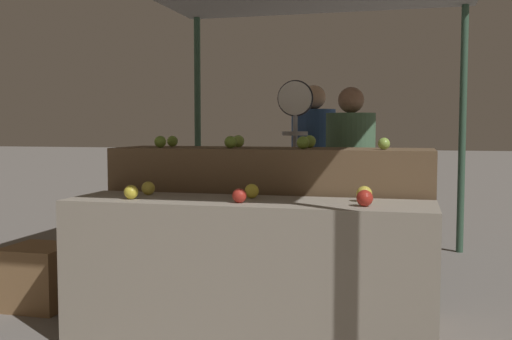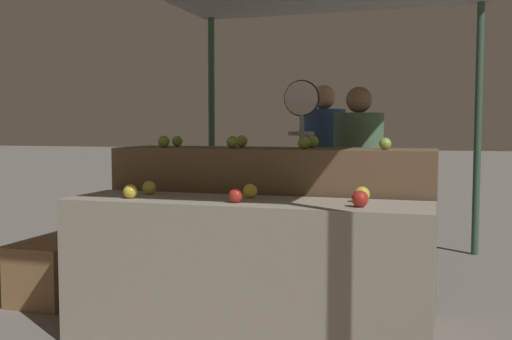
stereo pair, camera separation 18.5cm
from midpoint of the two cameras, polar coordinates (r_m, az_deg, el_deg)
name	(u,v)px [view 1 (the left image)]	position (r m, az deg, el deg)	size (l,w,h in m)	color
display_counter_front	(247,274)	(3.45, -2.42, -9.88)	(2.08, 0.55, 0.84)	gray
display_counter_back	(271,232)	(3.98, 0.08, -5.95)	(2.08, 0.55, 1.12)	brown
apple_front_0	(131,192)	(3.51, -13.29, -2.07)	(0.08, 0.08, 0.08)	gold
apple_front_1	(239,196)	(3.26, -3.22, -2.46)	(0.08, 0.08, 0.08)	#B72D23
apple_front_2	(365,198)	(3.14, 8.66, -2.67)	(0.09, 0.09, 0.09)	#AD281E
apple_front_3	(148,188)	(3.71, -11.64, -1.71)	(0.08, 0.08, 0.08)	gold
apple_front_4	(251,191)	(3.47, -2.01, -2.02)	(0.08, 0.08, 0.08)	gold
apple_front_5	(364,194)	(3.34, 8.72, -2.26)	(0.09, 0.09, 0.09)	gold
apple_back_0	(160,142)	(4.06, -10.40, 2.66)	(0.08, 0.08, 0.08)	#7AA338
apple_back_1	(231,142)	(3.89, -3.80, 2.66)	(0.08, 0.08, 0.08)	#7AA338
apple_back_2	(303,143)	(3.76, 3.10, 2.62)	(0.08, 0.08, 0.08)	#7AA338
apple_back_3	(384,144)	(3.71, 10.70, 2.48)	(0.07, 0.07, 0.07)	#8EB247
apple_back_4	(172,141)	(4.26, -9.20, 2.72)	(0.08, 0.08, 0.08)	#84AD3D
apple_back_5	(238,141)	(4.09, -3.00, 2.76)	(0.08, 0.08, 0.08)	#8EB247
apple_back_6	(310,142)	(3.98, 3.81, 2.72)	(0.08, 0.08, 0.08)	#84AD3D
produce_scale	(295,138)	(4.59, 2.58, 3.07)	(0.28, 0.20, 1.61)	#99999E
person_vendor_at_scale	(350,172)	(4.83, 7.88, -0.21)	(0.48, 0.48, 1.57)	#2D2D38
person_customer_left	(313,164)	(5.36, 4.49, 0.60)	(0.51, 0.51, 1.62)	#2D2D38
wooden_crate_side	(40,276)	(4.52, -21.05, -9.45)	(0.43, 0.43, 0.43)	olive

